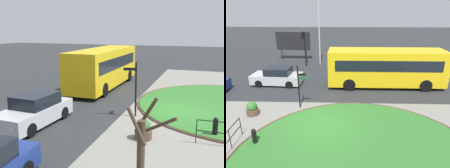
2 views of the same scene
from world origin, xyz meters
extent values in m
plane|color=#282B2D|center=(0.00, 0.00, 0.00)|extent=(120.00, 120.00, 0.00)
cube|color=gray|center=(0.00, -1.53, 0.01)|extent=(32.00, 8.93, 0.02)
cylinder|color=black|center=(-1.69, 2.16, 1.44)|extent=(0.09, 0.09, 2.89)
sphere|color=black|center=(-1.69, 2.16, 2.94)|extent=(0.10, 0.10, 0.10)
cube|color=black|center=(-1.78, 2.51, 2.61)|extent=(0.20, 0.61, 0.15)
cube|color=black|center=(-1.42, 2.22, 2.35)|extent=(0.45, 0.13, 0.15)
cube|color=#195128|center=(-1.35, 2.24, 2.13)|extent=(0.60, 0.17, 0.15)
cylinder|color=black|center=(-3.12, -1.85, 0.36)|extent=(0.23, 0.23, 0.73)
sphere|color=black|center=(-3.12, -1.85, 0.77)|extent=(0.22, 0.22, 0.22)
cylinder|color=black|center=(-4.15, -1.09, 0.51)|extent=(0.04, 0.04, 1.03)
cube|color=yellow|center=(4.78, 6.51, 1.69)|extent=(9.59, 2.61, 2.84)
cube|color=black|center=(4.78, 7.81, 2.09)|extent=(8.43, 0.05, 0.88)
cube|color=black|center=(4.77, 5.22, 2.09)|extent=(8.43, 0.05, 0.88)
cube|color=black|center=(9.58, 6.50, 1.83)|extent=(0.03, 2.11, 1.10)
cube|color=black|center=(9.58, 6.50, 2.89)|extent=(0.02, 1.42, 0.28)
cylinder|color=black|center=(7.85, 7.69, 0.50)|extent=(1.00, 0.30, 1.00)
cylinder|color=black|center=(7.84, 5.32, 0.50)|extent=(1.00, 0.30, 1.00)
cylinder|color=black|center=(1.72, 7.71, 0.50)|extent=(1.00, 0.30, 1.00)
cylinder|color=black|center=(1.71, 5.34, 0.50)|extent=(1.00, 0.30, 1.00)
cube|color=#B7B7BC|center=(-4.59, 6.56, 0.56)|extent=(4.36, 2.04, 0.76)
cube|color=black|center=(-4.41, 6.55, 1.24)|extent=(2.19, 1.71, 0.60)
cube|color=#EAEACC|center=(-6.75, 6.12, 0.60)|extent=(0.03, 0.20, 0.12)
cylinder|color=black|center=(-5.95, 5.80, 0.32)|extent=(0.65, 0.25, 0.64)
cylinder|color=black|center=(-5.86, 7.46, 0.32)|extent=(0.65, 0.25, 0.64)
cylinder|color=black|center=(-3.31, 5.66, 0.32)|extent=(0.65, 0.25, 0.64)
cylinder|color=black|center=(-3.22, 7.33, 0.32)|extent=(0.65, 0.25, 0.64)
cylinder|color=brown|center=(-4.48, 1.07, 0.20)|extent=(0.74, 0.74, 0.40)
sphere|color=#33702D|center=(-4.48, 1.07, 0.61)|extent=(0.63, 0.63, 0.63)
cylinder|color=#423323|center=(-9.09, 0.09, 1.26)|extent=(0.20, 0.20, 2.51)
cylinder|color=#423323|center=(-8.54, -0.15, 2.18)|extent=(0.58, 1.19, 0.83)
cylinder|color=#423323|center=(-9.32, 0.16, 2.44)|extent=(0.24, 0.56, 0.87)
cylinder|color=#423323|center=(-8.83, 0.04, 2.57)|extent=(0.20, 0.63, 1.01)
camera|label=1|loc=(-15.04, -1.29, 4.69)|focal=42.40mm
camera|label=2|loc=(1.31, -10.28, 6.47)|focal=32.92mm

